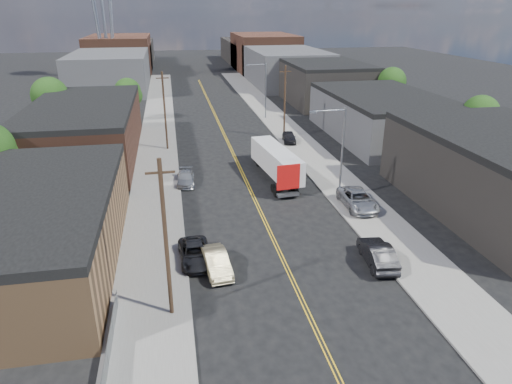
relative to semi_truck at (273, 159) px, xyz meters
name	(u,v)px	position (x,y,z in m)	size (l,w,h in m)	color
ground	(218,121)	(-3.18, 27.29, -2.01)	(260.00, 260.00, 0.00)	black
centerline	(230,146)	(-3.18, 12.29, -2.01)	(0.32, 120.00, 0.01)	gold
sidewalk_left	(158,150)	(-12.68, 12.29, -1.94)	(5.00, 140.00, 0.15)	slate
sidewalk_right	(298,142)	(6.32, 12.29, -1.94)	(5.00, 140.00, 0.15)	slate
warehouse_tan	(28,228)	(-21.18, -14.71, 0.79)	(12.00, 22.00, 5.60)	brown
warehouse_brown	(85,130)	(-21.18, 11.29, 1.29)	(12.00, 26.00, 6.60)	#47281C
industrial_right_a	(510,174)	(18.80, -12.71, 1.54)	(14.00, 22.00, 7.10)	black
industrial_right_b	(382,115)	(18.82, 13.29, 1.04)	(14.00, 24.00, 6.10)	#3A3A3D
industrial_right_c	(324,82)	(18.82, 39.29, 1.79)	(14.00, 22.00, 7.60)	black
skyline_left_a	(111,71)	(-23.18, 62.29, 1.99)	(16.00, 30.00, 8.00)	#3A3A3D
skyline_right_a	(285,67)	(16.82, 62.29, 1.99)	(16.00, 30.00, 8.00)	#3A3A3D
skyline_left_b	(120,55)	(-23.18, 87.29, 2.99)	(16.00, 26.00, 10.00)	#47281C
skyline_right_b	(264,53)	(16.82, 87.29, 2.99)	(16.00, 26.00, 10.00)	#47281C
skyline_left_c	(126,54)	(-23.18, 107.29, 1.49)	(16.00, 40.00, 7.00)	black
skyline_right_c	(252,52)	(16.82, 107.29, 1.49)	(16.00, 40.00, 7.00)	black
streetlight_near	(338,147)	(4.41, -7.71, 3.31)	(3.39, 0.25, 9.00)	gray
streetlight_far	(263,86)	(4.41, 27.29, 3.31)	(3.39, 0.25, 9.00)	gray
utility_pole_left_near	(166,240)	(-11.38, -22.71, 3.12)	(1.60, 0.26, 10.00)	black
utility_pole_left_far	(165,111)	(-11.38, 12.29, 3.12)	(1.60, 0.26, 10.00)	black
utility_pole_right	(285,102)	(5.02, 15.29, 3.12)	(1.60, 0.26, 10.00)	black
tree_left_mid	(51,98)	(-27.12, 22.29, 3.47)	(5.10, 5.04, 8.37)	black
tree_left_far	(128,93)	(-17.12, 29.29, 2.55)	(4.35, 4.20, 6.97)	black
tree_right_near	(480,116)	(26.88, 3.29, 2.86)	(4.60, 4.48, 7.44)	black
tree_right_far	(392,83)	(26.88, 27.29, 3.16)	(4.85, 4.76, 7.91)	black
semi_truck	(273,159)	(0.00, 0.00, 0.00)	(3.55, 13.79, 3.54)	#BEBEBE
car_left_b	(216,262)	(-8.18, -18.33, -1.28)	(1.55, 4.45, 1.47)	#9B8E65
car_left_c	(195,253)	(-9.58, -16.71, -1.35)	(2.22, 4.82, 1.34)	black
car_left_d	(186,178)	(-9.58, -0.67, -1.38)	(1.78, 4.38, 1.27)	#97999B
car_right_oncoming	(378,254)	(3.42, -19.46, -1.19)	(1.74, 4.99, 1.65)	black
car_right_lot_a	(358,199)	(5.77, -9.99, -1.09)	(2.59, 5.61, 1.56)	#9B9CA0
car_right_lot_c	(289,137)	(5.02, 12.36, -1.16)	(1.66, 4.13, 1.41)	black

